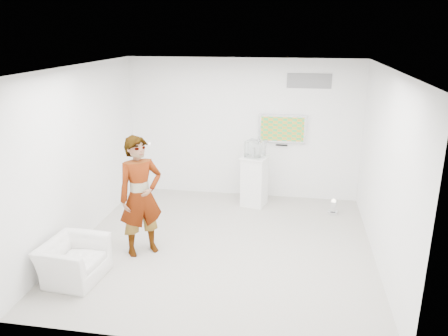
{
  "coord_description": "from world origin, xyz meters",
  "views": [
    {
      "loc": [
        1.13,
        -6.65,
        3.56
      ],
      "look_at": [
        -0.09,
        0.6,
        1.21
      ],
      "focal_mm": 35.0,
      "sensor_mm": 36.0,
      "label": 1
    }
  ],
  "objects_px": {
    "armchair": "(74,260)",
    "tv": "(282,129)",
    "pedestal": "(254,181)",
    "floor_uplight": "(333,207)",
    "person": "(141,196)"
  },
  "relations": [
    {
      "from": "armchair",
      "to": "tv",
      "type": "bearing_deg",
      "value": -32.06
    },
    {
      "from": "tv",
      "to": "pedestal",
      "type": "relative_size",
      "value": 0.94
    },
    {
      "from": "tv",
      "to": "floor_uplight",
      "type": "relative_size",
      "value": 3.23
    },
    {
      "from": "armchair",
      "to": "person",
      "type": "bearing_deg",
      "value": -32.94
    },
    {
      "from": "tv",
      "to": "floor_uplight",
      "type": "height_order",
      "value": "tv"
    },
    {
      "from": "armchair",
      "to": "pedestal",
      "type": "relative_size",
      "value": 0.86
    },
    {
      "from": "pedestal",
      "to": "floor_uplight",
      "type": "xyz_separation_m",
      "value": [
        1.62,
        -0.26,
        -0.38
      ]
    },
    {
      "from": "armchair",
      "to": "floor_uplight",
      "type": "bearing_deg",
      "value": -47.6
    },
    {
      "from": "person",
      "to": "armchair",
      "type": "bearing_deg",
      "value": -167.13
    },
    {
      "from": "armchair",
      "to": "floor_uplight",
      "type": "height_order",
      "value": "armchair"
    },
    {
      "from": "tv",
      "to": "floor_uplight",
      "type": "distance_m",
      "value": 1.94
    },
    {
      "from": "tv",
      "to": "person",
      "type": "distance_m",
      "value": 3.62
    },
    {
      "from": "pedestal",
      "to": "person",
      "type": "bearing_deg",
      "value": -124.28
    },
    {
      "from": "tv",
      "to": "armchair",
      "type": "height_order",
      "value": "tv"
    },
    {
      "from": "person",
      "to": "armchair",
      "type": "relative_size",
      "value": 2.17
    }
  ]
}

